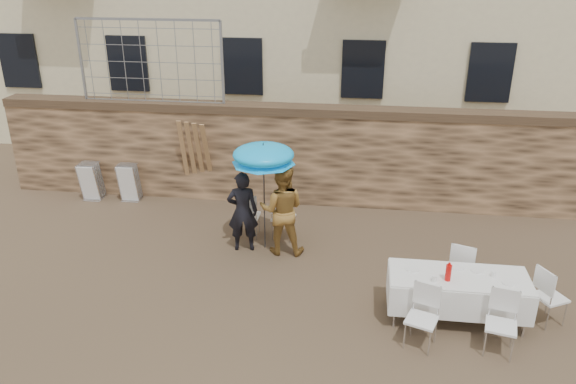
# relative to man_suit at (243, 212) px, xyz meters

# --- Properties ---
(ground) EXTENTS (80.00, 80.00, 0.00)m
(ground) POSITION_rel_man_suit_xyz_m (0.51, -2.56, -0.80)
(ground) COLOR brown
(ground) RESTS_ON ground
(stone_wall) EXTENTS (13.00, 0.50, 2.20)m
(stone_wall) POSITION_rel_man_suit_xyz_m (0.51, 2.44, 0.30)
(stone_wall) COLOR brown
(stone_wall) RESTS_ON ground
(chain_link_fence) EXTENTS (3.20, 0.06, 1.80)m
(chain_link_fence) POSITION_rel_man_suit_xyz_m (-2.49, 2.44, 2.30)
(chain_link_fence) COLOR gray
(chain_link_fence) RESTS_ON stone_wall
(man_suit) EXTENTS (0.64, 0.47, 1.59)m
(man_suit) POSITION_rel_man_suit_xyz_m (0.00, 0.00, 0.00)
(man_suit) COLOR black
(man_suit) RESTS_ON ground
(woman_dress) EXTENTS (0.88, 0.70, 1.76)m
(woman_dress) POSITION_rel_man_suit_xyz_m (0.75, 0.00, 0.08)
(woman_dress) COLOR #C58C3C
(woman_dress) RESTS_ON ground
(umbrella) EXTENTS (1.18, 1.18, 1.97)m
(umbrella) POSITION_rel_man_suit_xyz_m (0.40, 0.10, 1.06)
(umbrella) COLOR #3F3F44
(umbrella) RESTS_ON ground
(couple_chair_left) EXTENTS (0.48, 0.48, 0.96)m
(couple_chair_left) POSITION_rel_man_suit_xyz_m (0.00, 0.55, -0.32)
(couple_chair_left) COLOR white
(couple_chair_left) RESTS_ON ground
(couple_chair_right) EXTENTS (0.54, 0.54, 0.96)m
(couple_chair_right) POSITION_rel_man_suit_xyz_m (0.70, 0.55, -0.32)
(couple_chair_right) COLOR white
(couple_chair_right) RESTS_ON ground
(banquet_table) EXTENTS (2.10, 0.85, 0.78)m
(banquet_table) POSITION_rel_man_suit_xyz_m (3.74, -1.78, -0.06)
(banquet_table) COLOR white
(banquet_table) RESTS_ON ground
(soda_bottle) EXTENTS (0.09, 0.09, 0.26)m
(soda_bottle) POSITION_rel_man_suit_xyz_m (3.54, -1.93, 0.11)
(soda_bottle) COLOR red
(soda_bottle) RESTS_ON banquet_table
(table_chair_front_left) EXTENTS (0.62, 0.62, 0.96)m
(table_chair_front_left) POSITION_rel_man_suit_xyz_m (3.14, -2.53, -0.32)
(table_chair_front_left) COLOR white
(table_chair_front_left) RESTS_ON ground
(table_chair_front_right) EXTENTS (0.57, 0.57, 0.96)m
(table_chair_front_right) POSITION_rel_man_suit_xyz_m (4.24, -2.53, -0.32)
(table_chair_front_right) COLOR white
(table_chair_front_right) RESTS_ON ground
(table_chair_back) EXTENTS (0.61, 0.61, 0.96)m
(table_chair_back) POSITION_rel_man_suit_xyz_m (3.94, -0.98, -0.32)
(table_chair_back) COLOR white
(table_chair_back) RESTS_ON ground
(table_chair_side) EXTENTS (0.65, 0.65, 0.96)m
(table_chair_side) POSITION_rel_man_suit_xyz_m (5.14, -1.68, -0.32)
(table_chair_side) COLOR white
(table_chair_side) RESTS_ON ground
(chair_stack_left) EXTENTS (0.46, 0.47, 0.92)m
(chair_stack_left) POSITION_rel_man_suit_xyz_m (-3.96, 2.04, -0.34)
(chair_stack_left) COLOR white
(chair_stack_left) RESTS_ON ground
(chair_stack_right) EXTENTS (0.46, 0.40, 0.92)m
(chair_stack_right) POSITION_rel_man_suit_xyz_m (-3.06, 2.04, -0.34)
(chair_stack_right) COLOR white
(chair_stack_right) RESTS_ON ground
(wood_planks) EXTENTS (0.70, 0.20, 2.00)m
(wood_planks) POSITION_rel_man_suit_xyz_m (-1.46, 2.11, 0.20)
(wood_planks) COLOR #A37749
(wood_planks) RESTS_ON ground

